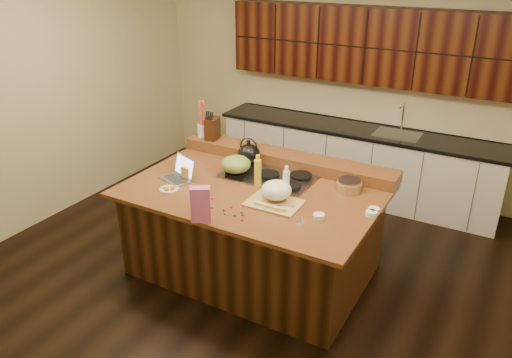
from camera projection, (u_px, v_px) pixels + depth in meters
The scene contains 32 objects.
room at pixel (253, 146), 4.59m from camera, with size 5.52×5.02×2.72m.
island at pixel (254, 230), 4.96m from camera, with size 2.40×1.60×0.92m.
back_ledge at pixel (286, 159), 5.30m from camera, with size 2.40×0.30×0.12m, color black.
cooktop at pixel (268, 176), 5.00m from camera, with size 0.92×0.52×0.05m.
back_counter at pixel (360, 124), 6.37m from camera, with size 3.70×0.66×2.40m.
kettle at pixel (249, 154), 5.18m from camera, with size 0.23×0.23×0.21m, color black.
green_bowl at pixel (236, 164), 4.99m from camera, with size 0.30×0.30×0.17m, color olive.
laptop at pixel (180, 173), 4.95m from camera, with size 0.39×0.35×0.22m.
oil_bottle at pixel (258, 173), 4.77m from camera, with size 0.07×0.07×0.27m, color yellow.
vinegar_bottle at pixel (286, 184), 4.57m from camera, with size 0.06×0.06×0.25m, color silver.
wooden_tray at pixel (276, 193), 4.48m from camera, with size 0.49×0.39×0.19m.
ramekin_a at pixel (319, 217), 4.22m from camera, with size 0.10×0.10×0.04m, color white.
ramekin_b at pixel (374, 210), 4.32m from camera, with size 0.10×0.10×0.04m, color white.
ramekin_c at pixel (371, 214), 4.26m from camera, with size 0.10×0.10×0.04m, color white.
strainer_bowl at pixel (349, 186), 4.71m from camera, with size 0.24×0.24×0.09m, color #996B3F.
kitchen_timer at pixel (301, 218), 4.16m from camera, with size 0.08×0.08×0.07m, color silver.
pink_bag at pixel (201, 204), 4.13m from camera, with size 0.17×0.09×0.31m, color #C15B92.
candy_plate at pixel (169, 189), 4.74m from camera, with size 0.18×0.18×0.01m, color white.
package_box at pixel (187, 173), 4.94m from camera, with size 0.09×0.07×0.13m, color #DFA74E.
utensil_crock at pixel (203, 131), 5.72m from camera, with size 0.12×0.12×0.14m, color white.
knife_block at pixel (212, 128), 5.64m from camera, with size 0.12×0.20×0.24m, color black.
gumdrop_0 at pixel (212, 198), 4.56m from camera, with size 0.02×0.02×0.02m, color red.
gumdrop_1 at pixel (235, 215), 4.26m from camera, with size 0.02×0.02×0.02m, color #198C26.
gumdrop_2 at pixel (212, 208), 4.39m from camera, with size 0.02×0.02×0.02m, color red.
gumdrop_3 at pixel (196, 207), 4.40m from camera, with size 0.02×0.02×0.02m, color #198C26.
gumdrop_4 at pixel (242, 220), 4.19m from camera, with size 0.02×0.02×0.02m, color red.
gumdrop_5 at pixel (224, 214), 4.29m from camera, with size 0.02×0.02×0.02m, color #198C26.
gumdrop_6 at pixel (243, 215), 4.27m from camera, with size 0.02×0.02×0.02m, color red.
gumdrop_7 at pixel (242, 212), 4.32m from camera, with size 0.02×0.02×0.02m, color #198C26.
gumdrop_8 at pixel (231, 207), 4.40m from camera, with size 0.02×0.02×0.02m, color red.
gumdrop_9 at pixel (209, 209), 4.36m from camera, with size 0.02×0.02×0.02m, color #198C26.
gumdrop_10 at pixel (224, 210), 4.35m from camera, with size 0.02×0.02×0.02m, color red.
Camera 1 is at (2.13, -3.74, 2.98)m, focal length 35.00 mm.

